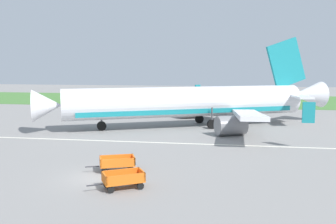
# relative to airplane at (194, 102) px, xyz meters

# --- Properties ---
(ground_plane) EXTENTS (220.00, 220.00, 0.00)m
(ground_plane) POSITION_rel_airplane_xyz_m (-4.79, -22.25, -3.05)
(ground_plane) COLOR gray
(grass_strip) EXTENTS (220.00, 28.00, 0.06)m
(grass_strip) POSITION_rel_airplane_xyz_m (-4.79, 34.31, -3.02)
(grass_strip) COLOR #477A38
(grass_strip) RESTS_ON ground
(apron_stripe) EXTENTS (120.00, 0.36, 0.01)m
(apron_stripe) POSITION_rel_airplane_xyz_m (-4.79, -10.33, -3.05)
(apron_stripe) COLOR silver
(apron_stripe) RESTS_ON ground
(airplane) EXTENTS (35.65, 29.24, 11.34)m
(airplane) POSITION_rel_airplane_xyz_m (0.00, 0.00, 0.00)
(airplane) COLOR silver
(airplane) RESTS_ON ground
(baggage_cart_nearest) EXTENTS (3.44, 2.47, 1.07)m
(baggage_cart_nearest) POSITION_rel_airplane_xyz_m (-2.31, -24.13, -2.45)
(baggage_cart_nearest) COLOR orange
(baggage_cart_nearest) RESTS_ON ground
(baggage_cart_second_in_row) EXTENTS (3.57, 2.23, 1.07)m
(baggage_cart_second_in_row) POSITION_rel_airplane_xyz_m (-3.81, -20.50, -2.45)
(baggage_cart_second_in_row) COLOR orange
(baggage_cart_second_in_row) RESTS_ON ground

